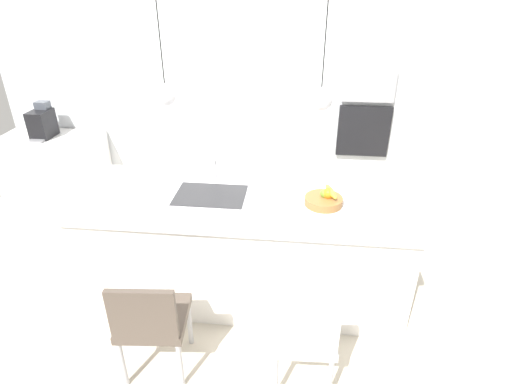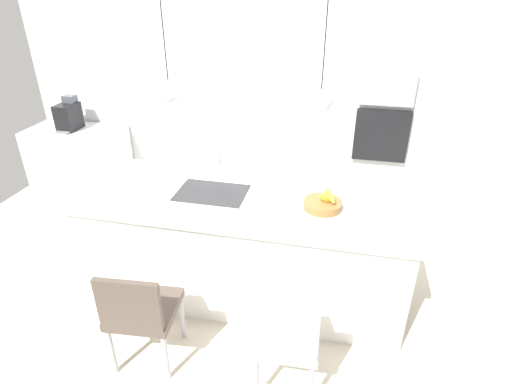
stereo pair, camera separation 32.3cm
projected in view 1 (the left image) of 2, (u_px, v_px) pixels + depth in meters
floor at (245, 288)px, 3.70m from camera, size 6.60×6.60×0.00m
back_wall at (263, 96)px, 4.55m from camera, size 6.00×0.10×2.60m
kitchen_island at (244, 245)px, 3.49m from camera, size 2.65×0.97×0.93m
sink_basin at (210, 196)px, 3.30m from camera, size 0.56×0.40×0.02m
faucet at (215, 168)px, 3.42m from camera, size 0.02×0.17×0.22m
fruit_bowl at (324, 199)px, 3.15m from camera, size 0.29×0.29×0.15m
side_counter at (57, 172)px, 4.86m from camera, size 1.10×0.60×0.87m
coffee_machine at (42, 123)px, 4.58m from camera, size 0.20×0.35×0.38m
microwave at (369, 85)px, 4.30m from camera, size 0.54×0.08×0.34m
oven at (363, 131)px, 4.54m from camera, size 0.56×0.08×0.56m
chair_near at (151, 319)px, 2.72m from camera, size 0.48×0.47×0.84m
chair_middle at (304, 333)px, 2.62m from camera, size 0.43×0.47×0.84m
pendant_light_left at (166, 94)px, 2.95m from camera, size 0.16×0.16×0.76m
pendant_light_right at (321, 99)px, 2.84m from camera, size 0.16×0.16×0.76m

